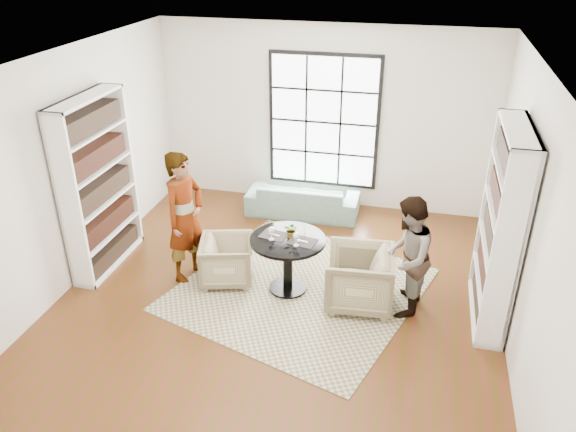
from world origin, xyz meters
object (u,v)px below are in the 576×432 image
(sofa, at_px, (303,199))
(person_right, at_px, (407,257))
(armchair_left, at_px, (227,260))
(person_left, at_px, (185,217))
(wine_glass_right, at_px, (296,236))
(pedestal_table, at_px, (288,253))
(flower_centerpiece, at_px, (292,230))
(wine_glass_left, at_px, (271,230))
(armchair_right, at_px, (359,278))

(sofa, distance_m, person_right, 2.96)
(armchair_left, height_order, person_right, person_right)
(person_right, bearing_deg, armchair_left, -85.92)
(armchair_left, distance_m, person_left, 0.80)
(armchair_left, relative_size, wine_glass_right, 3.77)
(pedestal_table, xyz_separation_m, person_right, (1.48, -0.09, 0.21))
(person_right, relative_size, flower_centerpiece, 7.56)
(wine_glass_right, distance_m, flower_centerpiece, 0.22)
(person_right, height_order, wine_glass_right, person_right)
(person_left, xyz_separation_m, wine_glass_right, (1.53, -0.16, 0.00))
(sofa, relative_size, flower_centerpiece, 9.03)
(person_left, relative_size, flower_centerpiece, 8.85)
(pedestal_table, bearing_deg, armchair_left, 178.90)
(armchair_left, xyz_separation_m, person_left, (-0.55, 0.00, 0.58))
(pedestal_table, height_order, wine_glass_left, wine_glass_left)
(armchair_right, xyz_separation_m, flower_centerpiece, (-0.90, 0.14, 0.49))
(sofa, xyz_separation_m, flower_centerpiece, (0.33, -2.17, 0.60))
(wine_glass_left, bearing_deg, armchair_right, -0.99)
(wine_glass_right, bearing_deg, sofa, 100.28)
(armchair_right, bearing_deg, wine_glass_left, -95.79)
(person_left, bearing_deg, flower_centerpiece, -70.84)
(pedestal_table, height_order, armchair_left, pedestal_table)
(armchair_right, distance_m, person_right, 0.67)
(wine_glass_left, xyz_separation_m, wine_glass_right, (0.33, -0.07, -0.00))
(flower_centerpiece, bearing_deg, person_left, -178.66)
(sofa, bearing_deg, flower_centerpiece, 97.49)
(sofa, relative_size, wine_glass_left, 9.86)
(pedestal_table, distance_m, person_left, 1.43)
(sofa, distance_m, wine_glass_left, 2.38)
(armchair_right, xyz_separation_m, person_right, (0.55, 0.00, 0.39))
(person_right, distance_m, wine_glass_left, 1.68)
(person_right, relative_size, wine_glass_left, 8.26)
(pedestal_table, xyz_separation_m, wine_glass_left, (-0.19, -0.07, 0.35))
(armchair_right, relative_size, flower_centerpiece, 4.10)
(sofa, height_order, flower_centerpiece, flower_centerpiece)
(wine_glass_left, bearing_deg, pedestal_table, 20.52)
(pedestal_table, distance_m, sofa, 2.26)
(person_left, relative_size, person_right, 1.17)
(armchair_left, bearing_deg, pedestal_table, -106.41)
(pedestal_table, bearing_deg, wine_glass_left, -159.48)
(sofa, relative_size, wine_glass_right, 10.02)
(armchair_left, relative_size, flower_centerpiece, 3.40)
(flower_centerpiece, bearing_deg, armchair_right, -8.94)
(pedestal_table, distance_m, wine_glass_left, 0.40)
(person_right, bearing_deg, pedestal_table, -86.80)
(armchair_right, distance_m, wine_glass_right, 0.95)
(wine_glass_left, height_order, flower_centerpiece, flower_centerpiece)
(person_left, bearing_deg, pedestal_table, -72.84)
(sofa, height_order, wine_glass_right, wine_glass_right)
(armchair_left, relative_size, wine_glass_left, 3.71)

